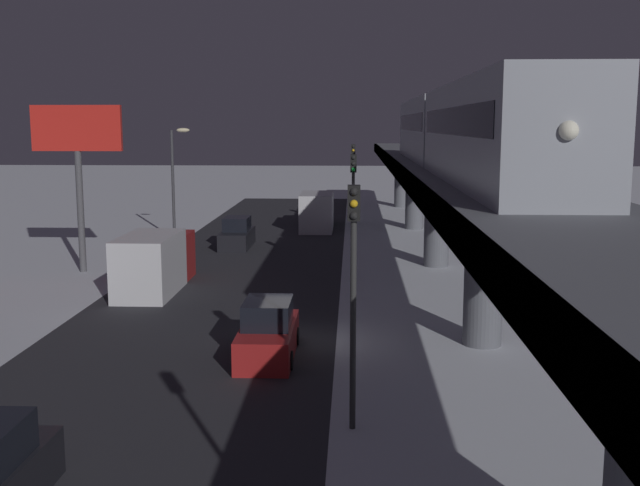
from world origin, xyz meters
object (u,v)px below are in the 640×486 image
object	(u,v)px
subway_train	(456,129)
sedan_black	(237,235)
delivery_van	(155,262)
traffic_light_far	(353,173)
sedan_red	(268,334)
box_truck	(317,211)
traffic_light_mid	(353,198)
traffic_light_near	(353,272)
commercial_billboard	(77,145)

from	to	relation	value
subway_train	sedan_black	bearing A→B (deg)	-47.32
delivery_van	traffic_light_far	size ratio (longest dim) A/B	1.16
sedan_red	delivery_van	bearing A→B (deg)	122.27
delivery_van	box_truck	bearing A→B (deg)	-107.11
sedan_black	delivery_van	size ratio (longest dim) A/B	0.64
sedan_black	traffic_light_mid	size ratio (longest dim) A/B	0.74
sedan_red	box_truck	bearing A→B (deg)	89.65
traffic_light_near	traffic_light_mid	distance (m)	19.53
sedan_red	traffic_light_far	bearing A→B (deg)	84.96
traffic_light_far	commercial_billboard	world-z (taller)	commercial_billboard
delivery_van	traffic_light_near	bearing A→B (deg)	119.73
delivery_van	traffic_light_far	bearing A→B (deg)	-112.96
subway_train	delivery_van	world-z (taller)	subway_train
sedan_black	traffic_light_mid	world-z (taller)	traffic_light_mid
subway_train	commercial_billboard	bearing A→B (deg)	-13.47
sedan_black	traffic_light_near	distance (m)	30.72
sedan_red	commercial_billboard	bearing A→B (deg)	128.30
traffic_light_mid	commercial_billboard	xyz separation A→B (m)	(14.60, -1.47, 2.63)
traffic_light_far	commercial_billboard	size ratio (longest dim) A/B	0.72
delivery_van	subway_train	bearing A→B (deg)	178.95
subway_train	sedan_black	world-z (taller)	subway_train
traffic_light_far	commercial_billboard	bearing A→B (deg)	51.05
traffic_light_mid	commercial_billboard	world-z (taller)	commercial_billboard
box_truck	traffic_light_far	bearing A→B (deg)	-172.86
traffic_light_far	traffic_light_near	bearing A→B (deg)	90.00
traffic_light_far	subway_train	bearing A→B (deg)	101.68
sedan_black	box_truck	xyz separation A→B (m)	(-4.80, -9.12, 0.55)
sedan_red	traffic_light_near	size ratio (longest dim) A/B	0.72
traffic_light_far	commercial_billboard	distance (m)	23.37
traffic_light_near	subway_train	bearing A→B (deg)	-105.98
sedan_red	traffic_light_near	world-z (taller)	traffic_light_near
delivery_van	sedan_red	bearing A→B (deg)	122.27
subway_train	sedan_black	xyz separation A→B (m)	(12.19, -13.22, -6.88)
sedan_red	commercial_billboard	world-z (taller)	commercial_billboard
traffic_light_far	sedan_black	bearing A→B (deg)	51.60
sedan_red	delivery_van	world-z (taller)	delivery_van
subway_train	traffic_light_far	xyz separation A→B (m)	(4.69, -22.68, -3.48)
box_truck	commercial_billboard	distance (m)	22.04
sedan_red	sedan_black	size ratio (longest dim) A/B	0.98
sedan_red	commercial_billboard	xyz separation A→B (m)	(11.70, -14.82, 6.04)
traffic_light_near	box_truck	bearing A→B (deg)	-86.01
traffic_light_mid	traffic_light_far	xyz separation A→B (m)	(0.00, -19.53, 0.00)
subway_train	sedan_red	xyz separation A→B (m)	(7.59, 10.19, -6.89)
traffic_light_near	sedan_red	bearing A→B (deg)	-64.86
sedan_red	traffic_light_near	distance (m)	7.63
subway_train	box_truck	bearing A→B (deg)	-71.70
sedan_black	traffic_light_near	world-z (taller)	traffic_light_near
traffic_light_near	traffic_light_far	size ratio (longest dim) A/B	1.00
traffic_light_near	traffic_light_mid	xyz separation A→B (m)	(0.00, -19.53, 0.00)
delivery_van	traffic_light_mid	size ratio (longest dim) A/B	1.16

